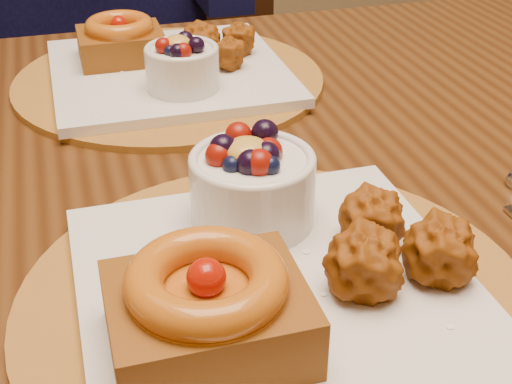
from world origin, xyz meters
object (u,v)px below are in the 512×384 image
dining_table (212,229)px  place_setting_far (167,67)px  chair_far (195,72)px  place_setting_near (269,267)px

dining_table → place_setting_far: bearing=90.6°
dining_table → chair_far: 1.01m
chair_far → place_setting_far: bearing=-94.9°
place_setting_near → place_setting_far: 0.43m
place_setting_far → chair_far: (0.18, 0.75, -0.31)m
dining_table → place_setting_near: place_setting_near is taller
dining_table → place_setting_far: (-0.00, 0.22, 0.10)m
dining_table → place_setting_far: 0.24m
dining_table → place_setting_near: 0.24m
place_setting_near → chair_far: place_setting_near is taller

